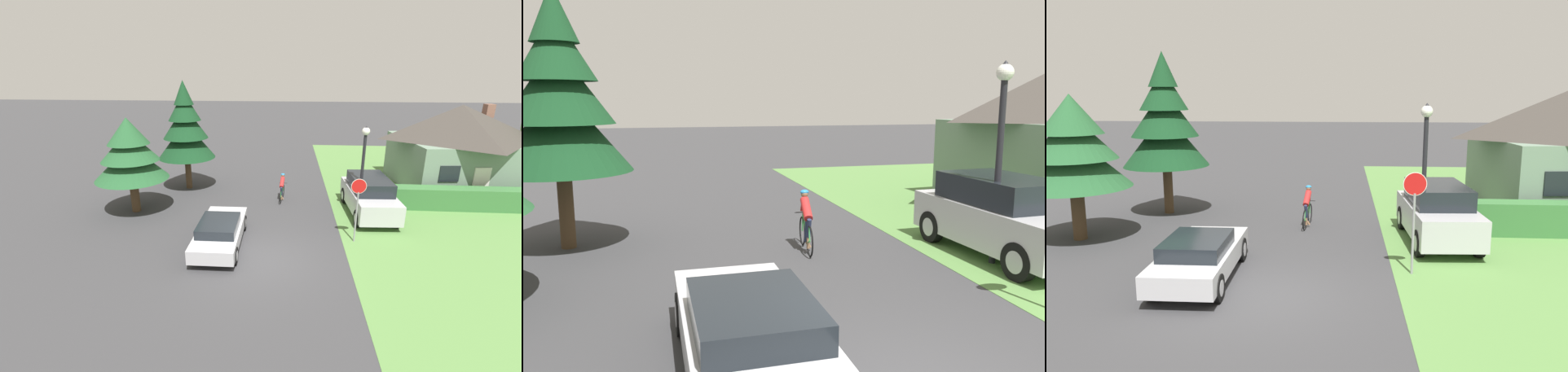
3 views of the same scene
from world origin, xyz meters
The scene contains 5 objects.
sedan_left_lane centered at (-1.80, 1.07, 0.63)m, with size 1.85×4.42×1.22m.
cyclist centered at (0.68, 6.63, 0.73)m, with size 0.44×1.80×1.53m.
parked_suv_right centered at (5.13, 5.02, 0.98)m, with size 2.23×4.76×1.93m.
street_lamp centered at (4.56, 4.53, 3.02)m, with size 0.37×0.37×4.61m.
conifer_tall_far centered at (-5.16, 8.36, 3.71)m, with size 3.40×3.40×6.51m.
Camera 2 is at (-2.96, -5.25, 3.72)m, focal length 35.00 mm.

